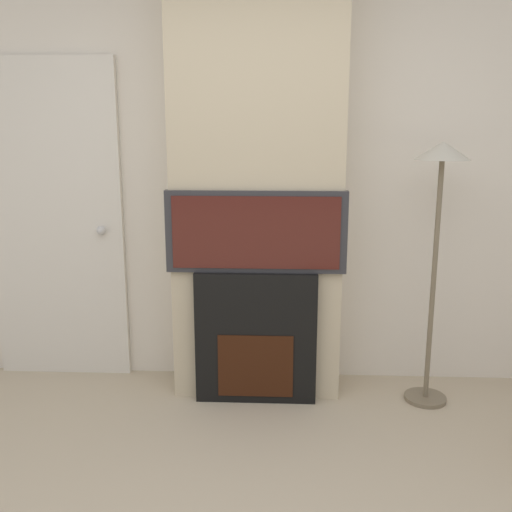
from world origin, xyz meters
TOP-DOWN VIEW (x-y plane):
  - wall_back at (0.00, 2.03)m, footprint 6.00×0.06m
  - chimney_breast at (0.00, 1.82)m, footprint 1.02×0.36m
  - fireplace at (0.00, 1.63)m, footprint 0.73×0.15m
  - television at (0.00, 1.63)m, footprint 1.05×0.07m
  - floor_lamp at (1.04, 1.66)m, footprint 0.31×0.31m
  - entry_door at (-1.32, 1.97)m, footprint 0.88×0.09m

SIDE VIEW (x-z plane):
  - fireplace at x=0.00m, z-range 0.00..0.81m
  - entry_door at x=-1.32m, z-range 0.00..2.07m
  - television at x=0.00m, z-range 0.81..1.29m
  - floor_lamp at x=1.04m, z-range 0.46..2.02m
  - wall_back at x=0.00m, z-range 0.00..2.70m
  - chimney_breast at x=0.00m, z-range 0.00..2.70m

